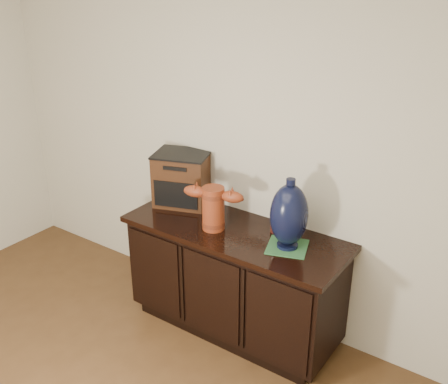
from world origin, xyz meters
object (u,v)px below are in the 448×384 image
Objects in this scene: terracotta_vessel at (213,206)px; spray_can at (276,218)px; sideboard at (234,280)px; lamp_base at (289,215)px; tv_radio at (183,179)px.

spray_can is (0.34, 0.18, -0.07)m from terracotta_vessel.
spray_can is at bearing 13.38° from terracotta_vessel.
lamp_base is (0.38, -0.00, 0.58)m from sideboard.
sideboard is 3.30× the size of tv_radio.
spray_can reaches higher than sideboard.
tv_radio reaches higher than terracotta_vessel.
lamp_base is at bearing -39.98° from spray_can.
sideboard is at bearing -34.23° from tv_radio.
sideboard is 0.54m from terracotta_vessel.
lamp_base reaches higher than tv_radio.
terracotta_vessel reaches higher than spray_can.
lamp_base reaches higher than sideboard.
lamp_base is 2.29× the size of spray_can.
terracotta_vessel is 2.11× the size of spray_can.
spray_can is (-0.16, 0.13, -0.12)m from lamp_base.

